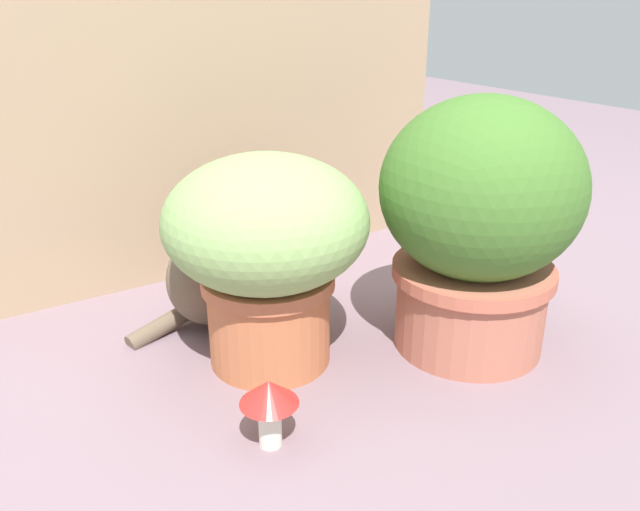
# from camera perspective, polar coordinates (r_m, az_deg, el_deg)

# --- Properties ---
(ground_plane) EXTENTS (6.00, 6.00, 0.00)m
(ground_plane) POSITION_cam_1_polar(r_m,az_deg,el_deg) (1.23, -3.33, -8.75)
(ground_plane) COLOR slate
(cardboard_backdrop) EXTENTS (1.20, 0.03, 0.71)m
(cardboard_backdrop) POSITION_cam_1_polar(r_m,az_deg,el_deg) (1.53, -8.57, 11.66)
(cardboard_backdrop) COLOR tan
(cardboard_backdrop) RESTS_ON ground
(grass_planter) EXTENTS (0.36, 0.36, 0.39)m
(grass_planter) POSITION_cam_1_polar(r_m,az_deg,el_deg) (1.12, -4.81, 0.95)
(grass_planter) COLOR #BB6841
(grass_planter) RESTS_ON ground
(leafy_planter) EXTENTS (0.36, 0.36, 0.48)m
(leafy_planter) POSITION_cam_1_polar(r_m,az_deg,el_deg) (1.19, 13.90, 3.16)
(leafy_planter) COLOR #B56751
(leafy_planter) RESTS_ON ground
(cat) EXTENTS (0.39, 0.22, 0.32)m
(cat) POSITION_cam_1_polar(r_m,az_deg,el_deg) (1.32, -7.85, -0.75)
(cat) COLOR brown
(cat) RESTS_ON ground
(mushroom_ornament_red) EXTENTS (0.09, 0.09, 0.11)m
(mushroom_ornament_red) POSITION_cam_1_polar(r_m,az_deg,el_deg) (0.97, -4.55, -12.65)
(mushroom_ornament_red) COLOR silver
(mushroom_ornament_red) RESTS_ON ground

